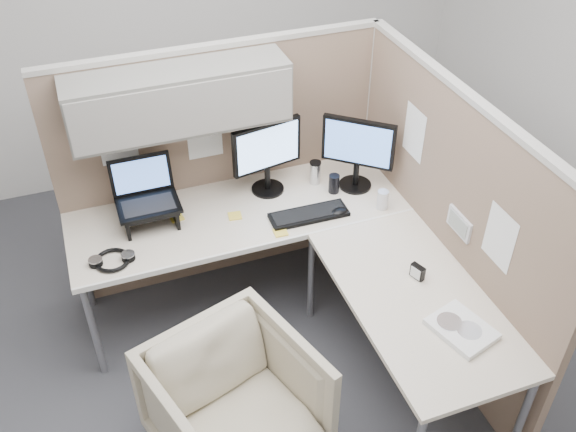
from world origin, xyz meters
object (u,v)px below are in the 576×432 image
object	(u,v)px
office_chair	(236,402)
monitor_left	(267,152)
keyboard	(309,215)
desk	(300,251)

from	to	relation	value
office_chair	monitor_left	distance (m)	1.45
office_chair	keyboard	world-z (taller)	office_chair
desk	keyboard	world-z (taller)	keyboard
desk	monitor_left	distance (m)	0.64
office_chair	monitor_left	size ratio (longest dim) A/B	1.62
desk	office_chair	world-z (taller)	office_chair
monitor_left	keyboard	size ratio (longest dim) A/B	1.00
office_chair	keyboard	bearing A→B (deg)	32.00
monitor_left	office_chair	bearing A→B (deg)	-126.33
monitor_left	desk	bearing A→B (deg)	-100.46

